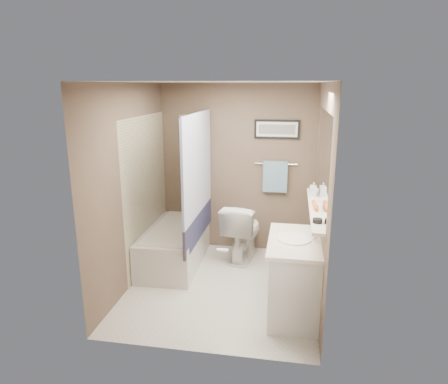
% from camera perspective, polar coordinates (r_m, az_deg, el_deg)
% --- Properties ---
extents(ground, '(2.50, 2.50, 0.00)m').
position_cam_1_polar(ground, '(4.99, -0.30, -13.32)').
color(ground, beige).
rests_on(ground, ground).
extents(ceiling, '(2.20, 2.50, 0.04)m').
position_cam_1_polar(ceiling, '(4.38, -0.35, 15.19)').
color(ceiling, silver).
rests_on(ceiling, wall_back).
extents(wall_back, '(2.20, 0.04, 2.40)m').
position_cam_1_polar(wall_back, '(5.72, 1.85, 3.27)').
color(wall_back, brown).
rests_on(wall_back, ground).
extents(wall_front, '(2.20, 0.04, 2.40)m').
position_cam_1_polar(wall_front, '(3.39, -4.00, -5.18)').
color(wall_front, brown).
rests_on(wall_front, ground).
extents(wall_left, '(0.04, 2.50, 2.40)m').
position_cam_1_polar(wall_left, '(4.84, -13.01, 0.68)').
color(wall_left, brown).
rests_on(wall_left, ground).
extents(wall_right, '(0.04, 2.50, 2.40)m').
position_cam_1_polar(wall_right, '(4.48, 13.39, -0.49)').
color(wall_right, brown).
rests_on(wall_right, ground).
extents(tile_surround, '(0.02, 1.55, 2.00)m').
position_cam_1_polar(tile_surround, '(5.34, -10.96, -0.07)').
color(tile_surround, '#BFB290').
rests_on(tile_surround, wall_left).
extents(curtain_rod, '(0.02, 1.55, 0.02)m').
position_cam_1_polar(curtain_rod, '(4.97, -3.94, 11.34)').
color(curtain_rod, silver).
rests_on(curtain_rod, wall_left).
extents(curtain_upper, '(0.03, 1.45, 1.28)m').
position_cam_1_polar(curtain_upper, '(5.05, -3.80, 3.96)').
color(curtain_upper, white).
rests_on(curtain_upper, curtain_rod).
extents(curtain_lower, '(0.03, 1.45, 0.36)m').
position_cam_1_polar(curtain_lower, '(5.27, -3.65, -4.81)').
color(curtain_lower, '#2A2B4F').
rests_on(curtain_lower, curtain_rod).
extents(mirror, '(0.02, 1.60, 1.00)m').
position_cam_1_polar(mirror, '(4.25, 13.98, 4.43)').
color(mirror, silver).
rests_on(mirror, wall_right).
extents(shelf, '(0.12, 1.60, 0.03)m').
position_cam_1_polar(shelf, '(4.36, 12.83, -2.25)').
color(shelf, silver).
rests_on(shelf, wall_right).
extents(towel_bar, '(0.60, 0.02, 0.02)m').
position_cam_1_polar(towel_bar, '(5.64, 7.39, 4.01)').
color(towel_bar, silver).
rests_on(towel_bar, wall_back).
extents(towel, '(0.34, 0.05, 0.44)m').
position_cam_1_polar(towel, '(5.66, 7.32, 2.18)').
color(towel, '#9ACEE0').
rests_on(towel, towel_bar).
extents(art_frame, '(0.62, 0.02, 0.26)m').
position_cam_1_polar(art_frame, '(5.58, 7.57, 8.88)').
color(art_frame, black).
rests_on(art_frame, wall_back).
extents(art_mat, '(0.56, 0.00, 0.20)m').
position_cam_1_polar(art_mat, '(5.57, 7.56, 8.86)').
color(art_mat, white).
rests_on(art_mat, art_frame).
extents(art_image, '(0.50, 0.00, 0.13)m').
position_cam_1_polar(art_image, '(5.57, 7.56, 8.86)').
color(art_image, '#595959').
rests_on(art_image, art_mat).
extents(door, '(0.80, 0.02, 2.00)m').
position_cam_1_polar(door, '(3.37, 5.23, -8.99)').
color(door, silver).
rests_on(door, wall_front).
extents(door_handle, '(0.10, 0.02, 0.02)m').
position_cam_1_polar(door_handle, '(3.46, -0.20, -8.29)').
color(door_handle, silver).
rests_on(door_handle, door).
extents(bathtub, '(0.74, 1.52, 0.50)m').
position_cam_1_polar(bathtub, '(5.55, -6.96, -7.52)').
color(bathtub, silver).
rests_on(bathtub, ground).
extents(tub_rim, '(0.56, 1.36, 0.02)m').
position_cam_1_polar(tub_rim, '(5.46, -7.04, -5.10)').
color(tub_rim, silver).
rests_on(tub_rim, bathtub).
extents(toilet, '(0.57, 0.85, 0.81)m').
position_cam_1_polar(toilet, '(5.58, 2.69, -5.54)').
color(toilet, white).
rests_on(toilet, ground).
extents(vanity, '(0.51, 0.90, 0.80)m').
position_cam_1_polar(vanity, '(4.35, 9.97, -12.13)').
color(vanity, silver).
rests_on(vanity, ground).
extents(countertop, '(0.54, 0.96, 0.04)m').
position_cam_1_polar(countertop, '(4.18, 10.10, -6.99)').
color(countertop, silver).
rests_on(countertop, vanity).
extents(sink_basin, '(0.34, 0.34, 0.01)m').
position_cam_1_polar(sink_basin, '(4.17, 9.98, -6.62)').
color(sink_basin, white).
rests_on(sink_basin, countertop).
extents(faucet_spout, '(0.02, 0.02, 0.10)m').
position_cam_1_polar(faucet_spout, '(4.16, 12.77, -6.20)').
color(faucet_spout, white).
rests_on(faucet_spout, countertop).
extents(faucet_knob, '(0.05, 0.05, 0.05)m').
position_cam_1_polar(faucet_knob, '(4.26, 12.70, -5.96)').
color(faucet_knob, silver).
rests_on(faucet_knob, countertop).
extents(candle_bowl_near, '(0.09, 0.09, 0.04)m').
position_cam_1_polar(candle_bowl_near, '(3.86, 13.21, -4.02)').
color(candle_bowl_near, black).
rests_on(candle_bowl_near, shelf).
extents(hair_brush_front, '(0.05, 0.22, 0.04)m').
position_cam_1_polar(hair_brush_front, '(4.28, 12.90, -2.07)').
color(hair_brush_front, '#D3601D').
rests_on(hair_brush_front, shelf).
extents(hair_brush_back, '(0.06, 0.22, 0.04)m').
position_cam_1_polar(hair_brush_back, '(4.37, 12.85, -1.72)').
color(hair_brush_back, '#D64D1E').
rests_on(hair_brush_back, shelf).
extents(pink_comb, '(0.04, 0.16, 0.01)m').
position_cam_1_polar(pink_comb, '(4.54, 12.74, -1.33)').
color(pink_comb, pink).
rests_on(pink_comb, shelf).
extents(glass_jar, '(0.08, 0.08, 0.10)m').
position_cam_1_polar(glass_jar, '(4.86, 12.59, 0.35)').
color(glass_jar, silver).
rests_on(glass_jar, shelf).
extents(soap_bottle, '(0.07, 0.08, 0.16)m').
position_cam_1_polar(soap_bottle, '(4.75, 12.66, 0.37)').
color(soap_bottle, '#999999').
rests_on(soap_bottle, shelf).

